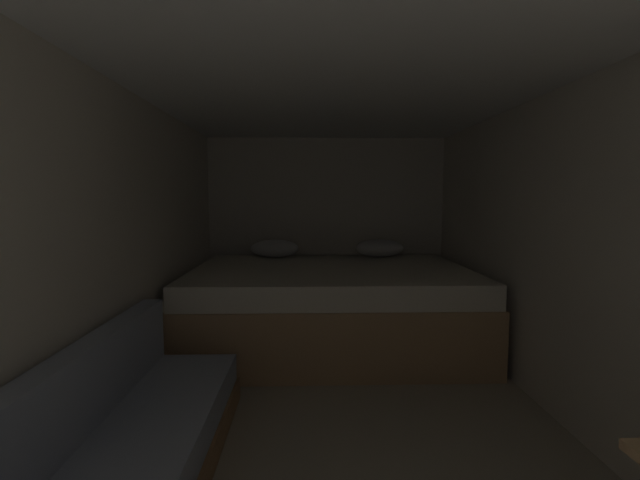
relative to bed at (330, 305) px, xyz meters
name	(u,v)px	position (x,y,z in m)	size (l,w,h in m)	color
ground_plane	(346,444)	(0.00, -1.64, -0.37)	(7.13, 7.13, 0.00)	#A39984
wall_back	(326,229)	(0.00, 0.95, 0.64)	(2.71, 0.05, 2.01)	beige
wall_left	(91,265)	(-1.33, -1.64, 0.64)	(0.05, 5.13, 2.01)	beige
wall_right	(594,262)	(1.33, -1.64, 0.64)	(0.05, 5.13, 2.01)	beige
ceiling_slab	(348,62)	(0.00, -1.64, 1.67)	(2.71, 5.13, 0.05)	white
bed	(330,305)	(0.00, 0.00, 0.00)	(2.49, 1.77, 0.91)	tan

